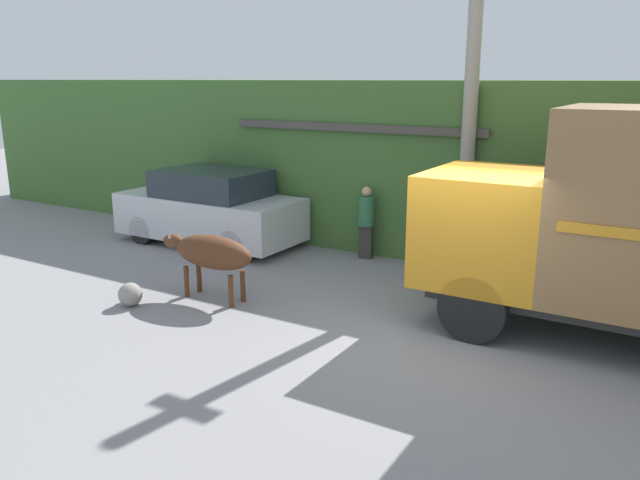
{
  "coord_description": "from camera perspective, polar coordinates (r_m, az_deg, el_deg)",
  "views": [
    {
      "loc": [
        2.84,
        -8.46,
        3.75
      ],
      "look_at": [
        -2.38,
        0.19,
        1.12
      ],
      "focal_mm": 35.0,
      "sensor_mm": 36.0,
      "label": 1
    }
  ],
  "objects": [
    {
      "name": "pedestrian_on_hill",
      "position": [
        13.26,
        4.25,
        1.89
      ],
      "size": [
        0.37,
        0.37,
        1.55
      ],
      "rotation": [
        0.0,
        0.0,
        3.3
      ],
      "color": "#38332D",
      "rests_on": "ground_plane"
    },
    {
      "name": "ground_plane",
      "position": [
        9.68,
        11.7,
        -8.54
      ],
      "size": [
        60.0,
        60.0,
        0.0
      ],
      "primitive_type": "plane",
      "color": "gray"
    },
    {
      "name": "brown_cow",
      "position": [
        10.91,
        -9.93,
        -1.14
      ],
      "size": [
        1.93,
        0.59,
        1.15
      ],
      "rotation": [
        0.0,
        0.0,
        -0.22
      ],
      "color": "#512D19",
      "rests_on": "ground_plane"
    },
    {
      "name": "roadside_rock",
      "position": [
        11.07,
        -16.96,
        -4.79
      ],
      "size": [
        0.4,
        0.4,
        0.4
      ],
      "color": "gray",
      "rests_on": "ground_plane"
    },
    {
      "name": "building_backdrop",
      "position": [
        14.72,
        5.19,
        5.4
      ],
      "size": [
        5.92,
        2.7,
        2.82
      ],
      "color": "#C6B793",
      "rests_on": "ground_plane"
    },
    {
      "name": "parked_suv",
      "position": [
        14.64,
        -10.08,
        2.84
      ],
      "size": [
        4.36,
        1.86,
        1.74
      ],
      "rotation": [
        0.0,
        0.0,
        0.03
      ],
      "color": "silver",
      "rests_on": "ground_plane"
    },
    {
      "name": "hillside_embankment",
      "position": [
        14.94,
        20.01,
        6.4
      ],
      "size": [
        32.0,
        5.43,
        3.71
      ],
      "color": "#426B33",
      "rests_on": "ground_plane"
    },
    {
      "name": "utility_pole",
      "position": [
        12.24,
        13.67,
        13.24
      ],
      "size": [
        0.9,
        0.27,
        6.91
      ],
      "color": "#9E998E",
      "rests_on": "ground_plane"
    }
  ]
}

